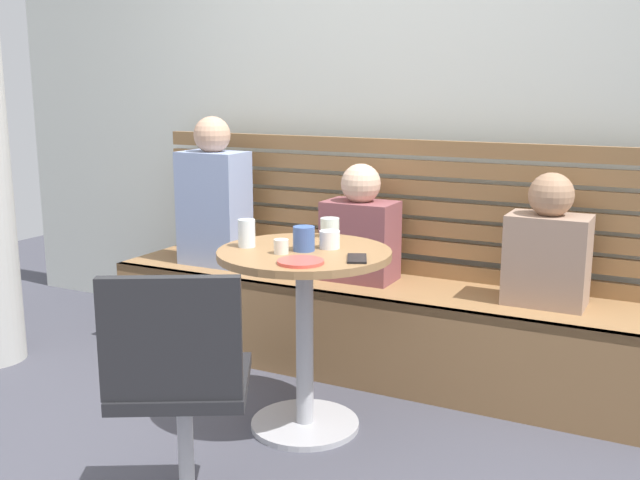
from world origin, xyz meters
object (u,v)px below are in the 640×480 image
plate_small (301,262)px  phone_on_table (357,258)px  white_chair (179,392)px  person_adult (214,199)px  cafe_table (305,305)px  person_child_left (360,230)px  cup_mug_blue (304,239)px  cup_glass_short (330,227)px  booth_bench (369,326)px  cup_water_clear (247,233)px  cup_espresso_small (281,247)px  cup_ceramic_white (330,240)px  person_child_middle (548,248)px

plate_small → phone_on_table: (0.16, 0.15, -0.00)m
white_chair → person_adult: bearing=121.5°
cafe_table → phone_on_table: 0.34m
person_child_left → cup_mug_blue: size_ratio=5.93×
person_adult → cup_glass_short: size_ratio=9.63×
plate_small → phone_on_table: 0.21m
booth_bench → cup_water_clear: cup_water_clear is taller
cup_water_clear → cup_espresso_small: bearing=-12.7°
cafe_table → cup_water_clear: bearing=-166.7°
cup_espresso_small → cup_water_clear: 0.19m
cup_ceramic_white → plate_small: cup_ceramic_white is taller
white_chair → phone_on_table: white_chair is taller
cup_espresso_small → cup_mug_blue: bearing=57.6°
white_chair → cup_ceramic_white: bearing=85.6°
white_chair → person_adult: (-0.91, 1.48, 0.32)m
cup_glass_short → cup_espresso_small: cup_glass_short is taller
cup_mug_blue → cafe_table: bearing=111.8°
cup_glass_short → person_child_left: bearing=97.8°
cup_mug_blue → cup_water_clear: 0.24m
cup_ceramic_white → cup_water_clear: 0.33m
cup_glass_short → booth_bench: bearing=89.3°
booth_bench → cup_espresso_small: size_ratio=48.21×
person_adult → phone_on_table: person_adult is taller
cafe_table → phone_on_table: bearing=-11.8°
white_chair → person_child_left: person_child_left is taller
white_chair → plate_small: bearing=82.0°
person_adult → cup_water_clear: person_adult is taller
plate_small → phone_on_table: size_ratio=1.21×
white_chair → person_child_left: 1.55m
white_chair → person_child_left: size_ratio=1.51×
booth_bench → cup_mug_blue: cup_mug_blue is taller
cup_glass_short → plate_small: (0.12, -0.47, -0.03)m
cup_espresso_small → cup_water_clear: cup_water_clear is taller
cup_mug_blue → cup_espresso_small: bearing=-122.4°
cup_mug_blue → cup_water_clear: bearing=-169.6°
cup_ceramic_white → cup_water_clear: (-0.30, -0.13, 0.02)m
cup_glass_short → cup_ceramic_white: cup_glass_short is taller
person_adult → cup_mug_blue: person_adult is taller
cup_glass_short → cup_espresso_small: bearing=-93.5°
person_child_middle → cup_water_clear: size_ratio=5.18×
person_child_middle → cafe_table: bearing=-137.8°
cup_glass_short → cup_water_clear: (-0.20, -0.33, 0.02)m
plate_small → cup_water_clear: bearing=155.8°
person_child_middle → phone_on_table: bearing=-125.2°
white_chair → plate_small: size_ratio=5.00×
person_child_left → cup_water_clear: (-0.14, -0.78, 0.11)m
cup_ceramic_white → cup_glass_short: bearing=116.3°
white_chair → cup_ceramic_white: size_ratio=10.63×
cup_glass_short → cup_water_clear: bearing=-121.8°
person_child_middle → person_child_left: bearing=179.6°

